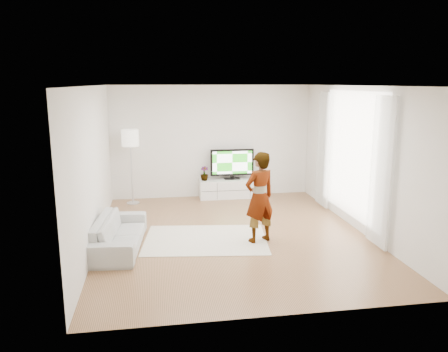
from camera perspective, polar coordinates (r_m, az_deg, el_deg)
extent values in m
plane|color=#A36E49|center=(8.42, 1.15, -7.71)|extent=(6.00, 6.00, 0.00)
plane|color=white|center=(7.92, 1.23, 11.70)|extent=(6.00, 6.00, 0.00)
cube|color=silver|center=(8.01, -16.71, 1.11)|extent=(0.02, 6.00, 2.80)
cube|color=silver|center=(8.85, 17.35, 2.08)|extent=(0.02, 6.00, 2.80)
cube|color=silver|center=(10.99, -1.61, 4.50)|extent=(5.00, 0.02, 2.80)
cube|color=silver|center=(5.21, 7.09, -4.23)|extent=(5.00, 0.02, 2.80)
cube|color=white|center=(9.10, 16.42, 2.72)|extent=(0.01, 2.60, 2.50)
cube|color=white|center=(7.94, 19.84, 0.45)|extent=(0.04, 0.70, 2.60)
cube|color=white|center=(10.25, 12.89, 3.36)|extent=(0.04, 0.70, 2.60)
cube|color=white|center=(11.05, 1.08, -1.62)|extent=(1.66, 0.47, 0.47)
cube|color=black|center=(10.82, 1.30, -1.91)|extent=(1.61, 0.00, 0.01)
cube|color=black|center=(10.76, -0.88, -1.99)|extent=(0.01, 0.00, 0.41)
cube|color=black|center=(10.90, 3.45, -1.82)|extent=(0.01, 0.00, 0.41)
cube|color=black|center=(11.02, 1.05, -0.35)|extent=(0.39, 0.21, 0.02)
cube|color=black|center=(11.01, 1.06, -0.10)|extent=(0.08, 0.05, 0.08)
cube|color=black|center=(10.94, 1.06, 1.80)|extent=(1.09, 0.06, 0.66)
cube|color=#219017|center=(10.90, 1.09, 1.77)|extent=(1.00, 0.01, 0.57)
cube|color=white|center=(11.12, 4.77, 0.24)|extent=(0.07, 0.16, 0.22)
cube|color=#4CB2FF|center=(11.04, 4.87, 0.26)|extent=(0.01, 0.00, 0.12)
imported|color=#3F7238|center=(10.86, -2.59, 0.34)|extent=(0.22, 0.22, 0.35)
cube|color=beige|center=(8.18, -2.41, -8.28)|extent=(2.42, 1.88, 0.01)
imported|color=#334772|center=(7.87, 4.67, -2.78)|extent=(0.71, 0.60, 1.66)
imported|color=#B1B1AC|center=(7.91, -13.55, -7.26)|extent=(0.92, 1.97, 0.56)
cylinder|color=silver|center=(10.77, -11.78, -3.46)|extent=(0.31, 0.31, 0.02)
cylinder|color=silver|center=(10.61, -11.95, 0.18)|extent=(0.04, 0.04, 1.38)
cylinder|color=white|center=(10.46, -12.16, 4.90)|extent=(0.40, 0.40, 0.39)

